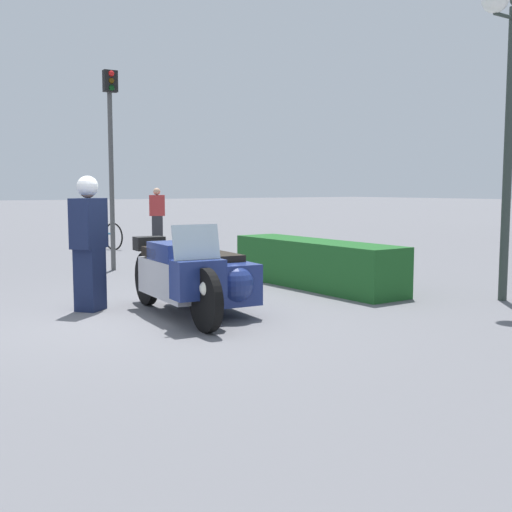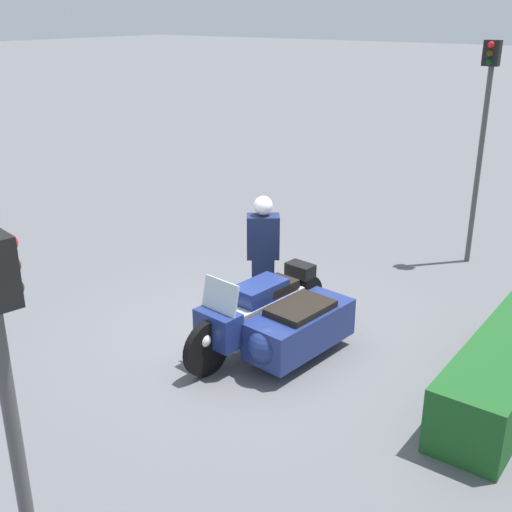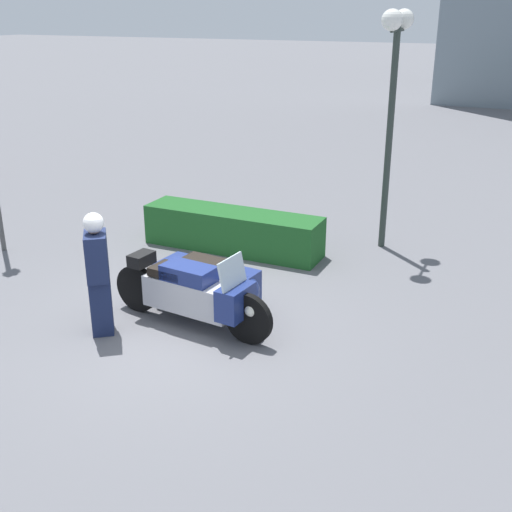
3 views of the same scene
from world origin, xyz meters
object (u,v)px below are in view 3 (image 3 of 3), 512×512
(hedge_bush_curbside, at_px, (233,231))
(twin_lamp_post, at_px, (394,69))
(officer_rider, at_px, (98,271))
(police_motorcycle, at_px, (204,287))

(hedge_bush_curbside, bearing_deg, twin_lamp_post, 28.81)
(officer_rider, xyz_separation_m, twin_lamp_post, (2.64, 5.05, 2.33))
(police_motorcycle, height_order, twin_lamp_post, twin_lamp_post)
(police_motorcycle, xyz_separation_m, officer_rider, (-1.07, -0.99, 0.44))
(officer_rider, distance_m, twin_lamp_post, 6.16)
(officer_rider, xyz_separation_m, hedge_bush_curbside, (0.16, 3.69, -0.55))
(police_motorcycle, distance_m, twin_lamp_post, 5.16)
(officer_rider, relative_size, hedge_bush_curbside, 0.52)
(twin_lamp_post, bearing_deg, officer_rider, -117.61)
(police_motorcycle, bearing_deg, twin_lamp_post, 74.90)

